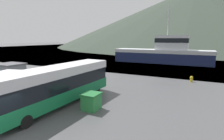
{
  "coord_description": "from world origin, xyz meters",
  "views": [
    {
      "loc": [
        9.67,
        -5.47,
        5.74
      ],
      "look_at": [
        0.5,
        13.21,
        2.0
      ],
      "focal_mm": 28.0,
      "sensor_mm": 36.0,
      "label": 1
    }
  ],
  "objects_px": {
    "delivery_van": "(7,85)",
    "storage_bin": "(91,101)",
    "fishing_boat": "(163,53)",
    "tour_bus": "(59,84)",
    "dock_kiosk": "(11,72)"
  },
  "relations": [
    {
      "from": "tour_bus",
      "to": "storage_bin",
      "type": "bearing_deg",
      "value": 8.9
    },
    {
      "from": "delivery_van",
      "to": "storage_bin",
      "type": "relative_size",
      "value": 4.2
    },
    {
      "from": "tour_bus",
      "to": "delivery_van",
      "type": "distance_m",
      "value": 5.88
    },
    {
      "from": "fishing_boat",
      "to": "delivery_van",
      "type": "bearing_deg",
      "value": 164.37
    },
    {
      "from": "delivery_van",
      "to": "fishing_boat",
      "type": "bearing_deg",
      "value": 59.74
    },
    {
      "from": "dock_kiosk",
      "to": "storage_bin",
      "type": "bearing_deg",
      "value": -13.83
    },
    {
      "from": "tour_bus",
      "to": "fishing_boat",
      "type": "xyz_separation_m",
      "value": [
        3.24,
        31.51,
        0.55
      ]
    },
    {
      "from": "delivery_van",
      "to": "dock_kiosk",
      "type": "bearing_deg",
      "value": 129.48
    },
    {
      "from": "tour_bus",
      "to": "delivery_van",
      "type": "relative_size",
      "value": 1.96
    },
    {
      "from": "tour_bus",
      "to": "dock_kiosk",
      "type": "bearing_deg",
      "value": 164.69
    },
    {
      "from": "delivery_van",
      "to": "storage_bin",
      "type": "distance_m",
      "value": 8.95
    },
    {
      "from": "fishing_boat",
      "to": "storage_bin",
      "type": "bearing_deg",
      "value": 179.6
    },
    {
      "from": "storage_bin",
      "to": "fishing_boat",
      "type": "bearing_deg",
      "value": 89.67
    },
    {
      "from": "tour_bus",
      "to": "storage_bin",
      "type": "xyz_separation_m",
      "value": [
        3.06,
        0.32,
        -1.2
      ]
    },
    {
      "from": "tour_bus",
      "to": "fishing_boat",
      "type": "relative_size",
      "value": 0.53
    }
  ]
}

